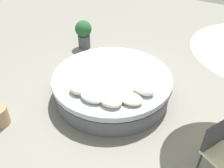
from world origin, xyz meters
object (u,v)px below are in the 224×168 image
Objects in this scene: round_bed at (112,86)px; planter at (84,33)px; patio_chair at (218,147)px; throw_pillow_0 at (80,88)px; throw_pillow_1 at (92,97)px; throw_pillow_2 at (111,101)px; throw_pillow_4 at (144,89)px; throw_pillow_3 at (131,99)px.

round_bed is 3.11× the size of planter.
patio_chair is 5.15m from planter.
planter is at bearing 124.79° from throw_pillow_0.
planter is at bearing 129.30° from throw_pillow_1.
throw_pillow_2 is 1.01× the size of throw_pillow_4.
throw_pillow_0 is at bearing -55.21° from planter.
patio_chair reaches higher than throw_pillow_3.
throw_pillow_1 is at bearing -60.42° from patio_chair.
throw_pillow_1 is 1.13× the size of throw_pillow_4.
throw_pillow_0 is 0.84× the size of throw_pillow_1.
round_bed is at bearing 119.63° from throw_pillow_2.
throw_pillow_4 reaches higher than throw_pillow_0.
throw_pillow_0 reaches higher than throw_pillow_1.
throw_pillow_2 is 0.77m from throw_pillow_4.
throw_pillow_4 is (0.79, 0.73, 0.02)m from throw_pillow_1.
throw_pillow_1 is 3.31m from planter.
throw_pillow_2 is (0.39, 0.08, 0.00)m from throw_pillow_1.
round_bed is at bearing 71.86° from throw_pillow_0.
throw_pillow_1 is 0.40m from throw_pillow_2.
throw_pillow_2 is at bearing -122.06° from throw_pillow_4.
throw_pillow_0 reaches higher than throw_pillow_3.
throw_pillow_0 is 0.49× the size of planter.
throw_pillow_2 is (0.76, 0.00, -0.01)m from throw_pillow_0.
patio_chair is at bearing -17.83° from round_bed.
planter is (-2.48, 2.48, -0.16)m from throw_pillow_2.
planter reaches higher than throw_pillow_1.
throw_pillow_2 is at bearing -60.37° from round_bed.
throw_pillow_1 is 2.45m from patio_chair.
throw_pillow_4 reaches higher than round_bed.
throw_pillow_2 reaches higher than round_bed.
throw_pillow_4 is (1.17, 0.65, 0.01)m from throw_pillow_0.
throw_pillow_3 is at bearing 26.94° from throw_pillow_1.
round_bed is 6.39× the size of throw_pillow_0.
planter reaches higher than throw_pillow_2.
throw_pillow_2 reaches higher than throw_pillow_3.
throw_pillow_3 is 3.55m from planter.
throw_pillow_2 is 2.06m from patio_chair.
throw_pillow_3 is at bearing -36.49° from round_bed.
round_bed is at bearing -39.18° from planter.
planter reaches higher than round_bed.
throw_pillow_3 is (0.78, -0.58, 0.35)m from round_bed.
throw_pillow_0 is 2.82m from patio_chair.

